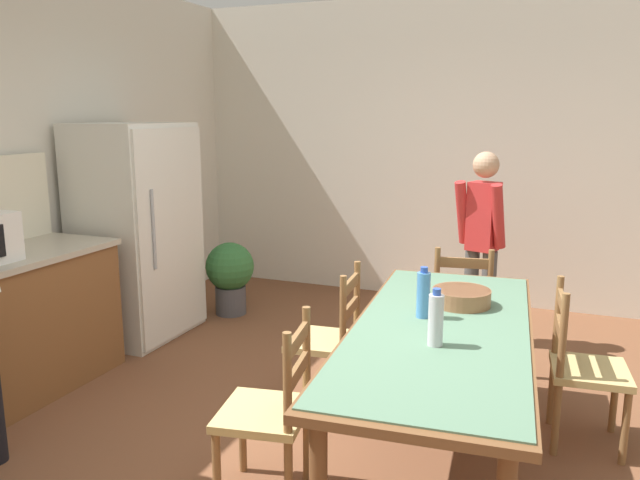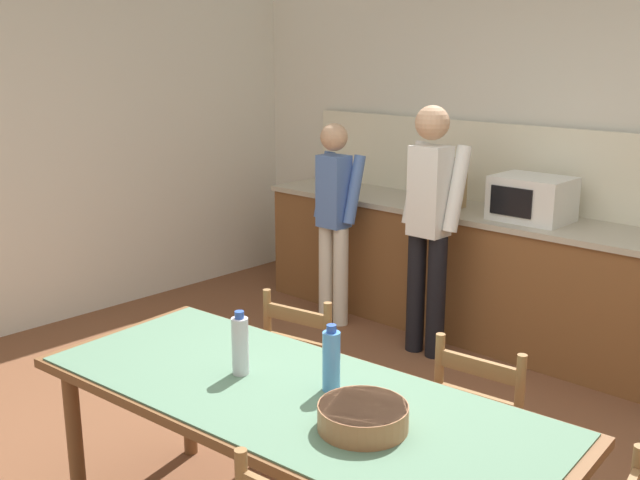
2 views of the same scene
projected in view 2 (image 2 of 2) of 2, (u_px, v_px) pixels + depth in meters
name	position (u px, v px, depth m)	size (l,w,h in m)	color
wall_back	(606.00, 142.00, 5.08)	(6.52, 0.12, 2.90)	silver
wall_left	(6.00, 138.00, 5.36)	(0.12, 5.20, 2.90)	silver
kitchen_counter	(451.00, 267.00, 5.63)	(3.23, 0.66, 0.94)	brown
counter_splashback	(479.00, 162.00, 5.65)	(3.19, 0.03, 0.60)	#EFE8CB
microwave	(532.00, 199.00, 5.04)	(0.50, 0.39, 0.30)	white
paper_bag	(447.00, 182.00, 5.47)	(0.24, 0.16, 0.36)	tan
dining_table	(292.00, 410.00, 2.92)	(2.26, 1.05, 0.78)	brown
bottle_near_centre	(240.00, 345.00, 3.04)	(0.07, 0.07, 0.27)	silver
bottle_off_centre	(331.00, 360.00, 2.89)	(0.07, 0.07, 0.27)	#4C8ED6
serving_bowl	(363.00, 415.00, 2.61)	(0.32, 0.32, 0.09)	#9E6642
chair_side_far_left	(312.00, 376.00, 3.84)	(0.48, 0.47, 0.91)	olive
chair_side_far_right	(488.00, 435.00, 3.25)	(0.46, 0.44, 0.91)	olive
person_at_sink	(334.00, 213.00, 5.63)	(0.39, 0.27, 1.54)	silver
person_at_counter	(430.00, 218.00, 5.01)	(0.43, 0.30, 1.72)	black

